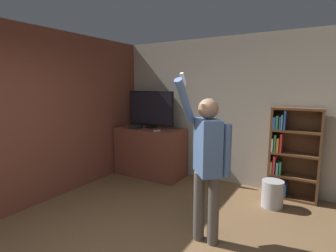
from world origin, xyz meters
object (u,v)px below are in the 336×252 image
television (151,109)px  bookshelf (290,155)px  game_console (136,127)px  waste_bin (272,194)px  person (207,158)px

television → bookshelf: television is taller
television → game_console: television is taller
waste_bin → bookshelf: bearing=73.1°
game_console → bookshelf: bookshelf is taller
television → bookshelf: bearing=5.1°
game_console → person: size_ratio=0.10×
game_console → waste_bin: size_ratio=0.50×
television → waste_bin: 2.69m
television → waste_bin: television is taller
person → television: bearing=-171.1°
person → game_console: bearing=-164.0°
game_console → person: person is taller
television → game_console: size_ratio=5.04×
person → waste_bin: (0.51, 1.36, -0.82)m
bookshelf → waste_bin: size_ratio=3.64×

